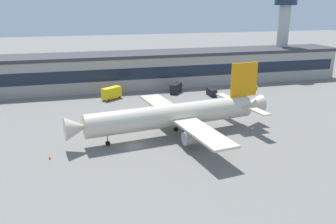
{
  "coord_description": "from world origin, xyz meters",
  "views": [
    {
      "loc": [
        -12.05,
        -74.82,
        31.83
      ],
      "look_at": [
        10.39,
        7.95,
        5.0
      ],
      "focal_mm": 37.26,
      "sensor_mm": 36.0,
      "label": 1
    }
  ],
  "objects_px": {
    "catering_truck": "(112,93)",
    "stair_truck": "(176,88)",
    "airliner": "(175,115)",
    "traffic_cone_0": "(50,158)",
    "pushback_tractor": "(252,86)",
    "control_tower": "(284,25)",
    "crew_van": "(212,92)"
  },
  "relations": [
    {
      "from": "pushback_tractor",
      "to": "traffic_cone_0",
      "type": "relative_size",
      "value": 6.64
    },
    {
      "from": "pushback_tractor",
      "to": "airliner",
      "type": "bearing_deg",
      "value": -136.52
    },
    {
      "from": "crew_van",
      "to": "pushback_tractor",
      "type": "bearing_deg",
      "value": 19.09
    },
    {
      "from": "airliner",
      "to": "pushback_tractor",
      "type": "relative_size",
      "value": 10.84
    },
    {
      "from": "stair_truck",
      "to": "traffic_cone_0",
      "type": "height_order",
      "value": "stair_truck"
    },
    {
      "from": "catering_truck",
      "to": "pushback_tractor",
      "type": "relative_size",
      "value": 1.52
    },
    {
      "from": "crew_van",
      "to": "pushback_tractor",
      "type": "xyz_separation_m",
      "value": [
        19.43,
        6.72,
        -0.41
      ]
    },
    {
      "from": "control_tower",
      "to": "pushback_tractor",
      "type": "distance_m",
      "value": 38.17
    },
    {
      "from": "stair_truck",
      "to": "crew_van",
      "type": "height_order",
      "value": "stair_truck"
    },
    {
      "from": "airliner",
      "to": "crew_van",
      "type": "distance_m",
      "value": 41.54
    },
    {
      "from": "pushback_tractor",
      "to": "traffic_cone_0",
      "type": "bearing_deg",
      "value": -146.94
    },
    {
      "from": "catering_truck",
      "to": "traffic_cone_0",
      "type": "xyz_separation_m",
      "value": [
        -18.43,
        -45.75,
        -1.93
      ]
    },
    {
      "from": "traffic_cone_0",
      "to": "catering_truck",
      "type": "bearing_deg",
      "value": 68.06
    },
    {
      "from": "stair_truck",
      "to": "pushback_tractor",
      "type": "xyz_separation_m",
      "value": [
        30.81,
        -0.41,
        -0.93
      ]
    },
    {
      "from": "control_tower",
      "to": "crew_van",
      "type": "xyz_separation_m",
      "value": [
        -43.87,
        -26.39,
        -21.33
      ]
    },
    {
      "from": "control_tower",
      "to": "airliner",
      "type": "bearing_deg",
      "value": -138.14
    },
    {
      "from": "catering_truck",
      "to": "crew_van",
      "type": "height_order",
      "value": "catering_truck"
    },
    {
      "from": "traffic_cone_0",
      "to": "airliner",
      "type": "bearing_deg",
      "value": 12.63
    },
    {
      "from": "catering_truck",
      "to": "stair_truck",
      "type": "height_order",
      "value": "catering_truck"
    },
    {
      "from": "catering_truck",
      "to": "stair_truck",
      "type": "relative_size",
      "value": 1.21
    },
    {
      "from": "control_tower",
      "to": "traffic_cone_0",
      "type": "relative_size",
      "value": 50.58
    },
    {
      "from": "catering_truck",
      "to": "crew_van",
      "type": "relative_size",
      "value": 1.42
    },
    {
      "from": "airliner",
      "to": "stair_truck",
      "type": "height_order",
      "value": "airliner"
    },
    {
      "from": "crew_van",
      "to": "pushback_tractor",
      "type": "relative_size",
      "value": 1.07
    },
    {
      "from": "airliner",
      "to": "traffic_cone_0",
      "type": "bearing_deg",
      "value": -167.37
    },
    {
      "from": "stair_truck",
      "to": "pushback_tractor",
      "type": "bearing_deg",
      "value": -0.76
    },
    {
      "from": "control_tower",
      "to": "traffic_cone_0",
      "type": "xyz_separation_m",
      "value": [
        -97.32,
        -67.11,
        -22.42
      ]
    },
    {
      "from": "catering_truck",
      "to": "airliner",
      "type": "bearing_deg",
      "value": -73.6
    },
    {
      "from": "stair_truck",
      "to": "crew_van",
      "type": "bearing_deg",
      "value": -32.06
    },
    {
      "from": "airliner",
      "to": "crew_van",
      "type": "xyz_separation_m",
      "value": [
        23.54,
        34.01,
        -3.88
      ]
    },
    {
      "from": "control_tower",
      "to": "pushback_tractor",
      "type": "xyz_separation_m",
      "value": [
        -24.44,
        -19.67,
        -21.74
      ]
    },
    {
      "from": "airliner",
      "to": "stair_truck",
      "type": "bearing_deg",
      "value": 73.54
    }
  ]
}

